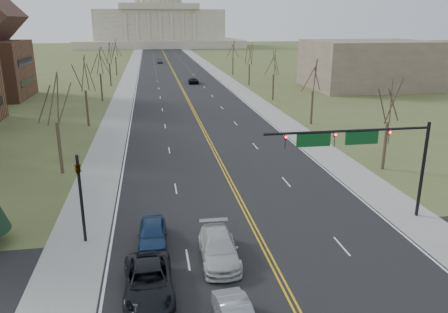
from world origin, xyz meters
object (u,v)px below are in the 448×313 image
object	(u,v)px
car_far_nb	(193,80)
car_far_sb	(160,61)
car_sb_inner_second	(219,248)
car_sb_outer_second	(153,233)
signal_mast	(360,145)
car_sb_outer_lead	(148,281)
signal_left	(80,189)

from	to	relation	value
car_far_nb	car_far_sb	xyz separation A→B (m)	(-6.43, 52.93, 0.06)
car_sb_inner_second	car_sb_outer_second	size ratio (longest dim) A/B	1.20
car_far_sb	car_far_nb	bearing A→B (deg)	-87.32
car_sb_inner_second	car_far_sb	xyz separation A→B (m)	(-0.03, 132.18, -0.04)
car_sb_outer_second	car_far_nb	distance (m)	77.28
signal_mast	car_sb_outer_second	bearing A→B (deg)	-175.32
car_sb_outer_second	car_far_nb	bearing A→B (deg)	83.67
car_sb_outer_lead	car_sb_inner_second	bearing A→B (deg)	32.52
car_sb_outer_lead	signal_mast	bearing A→B (deg)	22.89
car_sb_outer_lead	car_sb_outer_second	world-z (taller)	car_sb_outer_lead
car_sb_inner_second	car_far_sb	size ratio (longest dim) A/B	1.24
signal_left	car_far_nb	size ratio (longest dim) A/B	1.21
signal_mast	car_sb_inner_second	bearing A→B (deg)	-160.02
car_sb_outer_second	signal_mast	bearing A→B (deg)	6.04
car_sb_inner_second	signal_left	bearing A→B (deg)	156.58
signal_left	car_sb_outer_lead	distance (m)	8.39
car_far_nb	car_far_sb	bearing A→B (deg)	-80.54
signal_mast	car_sb_outer_lead	distance (m)	16.99
signal_mast	car_sb_inner_second	world-z (taller)	signal_mast
signal_left	car_sb_outer_lead	size ratio (longest dim) A/B	1.07
car_sb_outer_second	car_far_sb	distance (m)	129.57
signal_mast	car_sb_inner_second	size ratio (longest dim) A/B	2.22
car_sb_outer_second	car_sb_inner_second	bearing A→B (deg)	-32.68
car_sb_inner_second	car_sb_outer_second	xyz separation A→B (m)	(-3.94, 2.66, -0.02)
signal_mast	car_far_sb	xyz separation A→B (m)	(-10.61, 128.33, -5.00)
signal_left	car_far_sb	distance (m)	128.63
car_sb_outer_lead	car_far_sb	distance (m)	135.08
signal_left	car_sb_outer_second	xyz separation A→B (m)	(4.42, -1.19, -2.93)
signal_mast	signal_left	world-z (taller)	signal_mast
signal_left	car_sb_inner_second	world-z (taller)	signal_left
car_sb_outer_lead	car_sb_inner_second	world-z (taller)	car_sb_inner_second
car_sb_outer_lead	car_sb_inner_second	distance (m)	5.08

